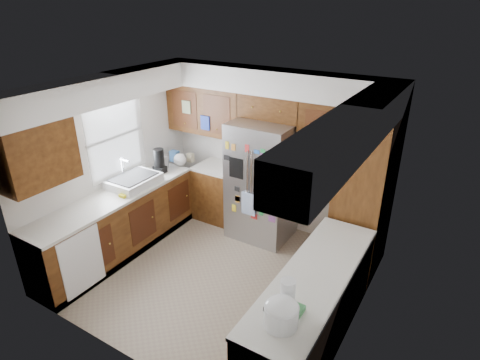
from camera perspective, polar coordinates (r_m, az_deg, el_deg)
name	(u,v)px	position (r m, az deg, el deg)	size (l,w,h in m)	color
floor	(218,274)	(5.53, -3.16, -13.22)	(3.60, 3.60, 0.00)	gray
room_shell	(224,136)	(4.98, -2.29, 6.25)	(3.64, 3.24, 2.52)	silver
left_counter_run	(141,219)	(6.07, -13.84, -5.40)	(1.36, 3.20, 0.92)	#3A1E0B
right_counter_run	(311,314)	(4.41, 10.13, -18.21)	(0.63, 2.25, 0.92)	#3A1E0B
pantry	(364,196)	(5.36, 17.19, -2.19)	(0.60, 0.90, 2.15)	#3A1E0B
fridge	(262,181)	(5.95, 3.17, -0.17)	(0.90, 0.79, 1.80)	#98989D
bridge_cabinet	(272,107)	(5.77, 4.51, 10.37)	(0.96, 0.34, 0.35)	#3A1E0B
fridge_top_items	(271,85)	(5.72, 4.42, 13.34)	(0.75, 0.31, 0.26)	#1236AC
sink_assembly	(134,181)	(5.95, -14.88, -0.08)	(0.52, 0.75, 0.37)	white
left_counter_clutter	(169,160)	(6.40, -10.05, 2.78)	(0.36, 0.89, 0.38)	black
rice_cooker	(281,312)	(3.46, 5.90, -18.21)	(0.30, 0.29, 0.25)	white
paper_towel	(288,295)	(3.60, 6.79, -15.88)	(0.13, 0.13, 0.30)	white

